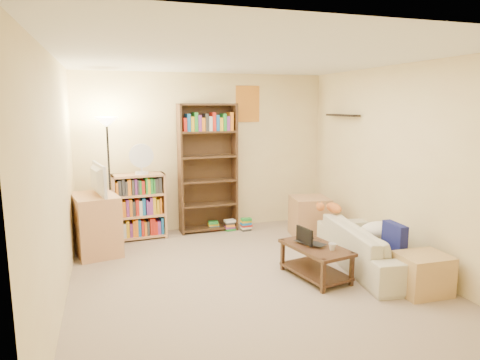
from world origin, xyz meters
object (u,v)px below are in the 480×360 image
object	(u,v)px
tv_stand	(96,224)
short_bookshelf	(139,207)
mug	(332,247)
desk_fan	(141,159)
tabby_cat	(331,208)
floor_lamp	(108,144)
sofa	(370,246)
television	(94,179)
end_cabinet	(423,274)
side_table	(310,217)
tall_bookshelf	(208,165)
laptop	(313,242)
coffee_table	(316,258)

from	to	relation	value
tv_stand	short_bookshelf	bearing A→B (deg)	27.12
mug	desk_fan	world-z (taller)	desk_fan
tabby_cat	mug	xyz separation A→B (m)	(-0.55, -1.01, -0.18)
tabby_cat	floor_lamp	size ratio (longest dim) A/B	0.23
tv_stand	short_bookshelf	distance (m)	0.79
sofa	desk_fan	distance (m)	3.41
tabby_cat	television	distance (m)	3.24
short_bookshelf	end_cabinet	world-z (taller)	short_bookshelf
short_bookshelf	desk_fan	world-z (taller)	desk_fan
tabby_cat	desk_fan	world-z (taller)	desk_fan
tv_stand	side_table	world-z (taller)	tv_stand
short_bookshelf	tall_bookshelf	bearing A→B (deg)	0.85
floor_lamp	tall_bookshelf	bearing A→B (deg)	11.04
sofa	laptop	distance (m)	0.80
laptop	tabby_cat	bearing A→B (deg)	-72.30
television	desk_fan	bearing A→B (deg)	-67.95
end_cabinet	side_table	bearing A→B (deg)	95.90
laptop	desk_fan	distance (m)	2.82
tv_stand	laptop	bearing A→B (deg)	-44.27
television	short_bookshelf	distance (m)	0.95
sofa	floor_lamp	distance (m)	3.77
side_table	mug	bearing A→B (deg)	-108.48
sofa	end_cabinet	xyz separation A→B (m)	(0.10, -0.82, -0.05)
tall_bookshelf	floor_lamp	world-z (taller)	tall_bookshelf
tall_bookshelf	end_cabinet	bearing A→B (deg)	-62.13
tabby_cat	mug	bearing A→B (deg)	-118.56
mug	laptop	bearing A→B (deg)	109.80
end_cabinet	tabby_cat	bearing A→B (deg)	99.00
tv_stand	tall_bookshelf	world-z (taller)	tall_bookshelf
laptop	end_cabinet	bearing A→B (deg)	-163.10
coffee_table	desk_fan	xyz separation A→B (m)	(-1.79, 2.11, 0.98)
mug	television	size ratio (longest dim) A/B	0.12
laptop	floor_lamp	size ratio (longest dim) A/B	0.24
sofa	short_bookshelf	xyz separation A→B (m)	(-2.64, 2.06, 0.23)
tabby_cat	television	world-z (taller)	television
coffee_table	side_table	size ratio (longest dim) A/B	1.55
tv_stand	television	xyz separation A→B (m)	(0.00, 0.00, 0.62)
laptop	desk_fan	world-z (taller)	desk_fan
sofa	end_cabinet	bearing A→B (deg)	-165.71
tabby_cat	desk_fan	bearing A→B (deg)	152.22
sofa	desk_fan	bearing A→B (deg)	59.43
tv_stand	tall_bookshelf	size ratio (longest dim) A/B	0.40
coffee_table	television	bearing A→B (deg)	134.42
sofa	end_cabinet	size ratio (longest dim) A/B	3.68
tabby_cat	mug	distance (m)	1.16
tabby_cat	side_table	distance (m)	0.74
sofa	short_bookshelf	world-z (taller)	short_bookshelf
side_table	tabby_cat	bearing A→B (deg)	-91.28
mug	short_bookshelf	bearing A→B (deg)	129.80
laptop	side_table	size ratio (longest dim) A/B	0.73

